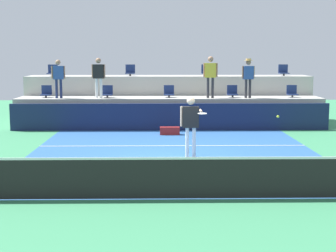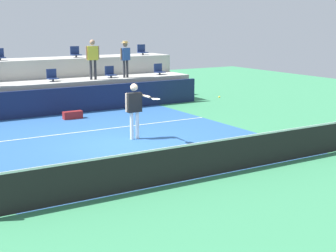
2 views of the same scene
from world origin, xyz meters
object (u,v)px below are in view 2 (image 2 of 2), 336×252
object	(u,v)px
stadium_chair_upper_right	(75,53)
stadium_chair_upper_far_right	(142,50)
tennis_player	(135,105)
spectator_in_white	(93,55)
spectator_with_hat	(125,55)
stadium_chair_lower_far_right	(159,70)
tennis_ball	(219,97)
equipment_bag	(73,115)
stadium_chair_lower_center	(52,76)
stadium_chair_lower_right	(110,73)

from	to	relation	value
stadium_chair_upper_right	stadium_chair_upper_far_right	world-z (taller)	same
stadium_chair_upper_right	tennis_player	world-z (taller)	stadium_chair_upper_right
spectator_in_white	spectator_with_hat	bearing A→B (deg)	-0.00
stadium_chair_lower_far_right	tennis_ball	distance (m)	8.65
tennis_player	tennis_ball	xyz separation A→B (m)	(2.24, -1.52, 0.28)
tennis_ball	tennis_player	bearing A→B (deg)	145.90
spectator_with_hat	equipment_bag	bearing A→B (deg)	-149.03
tennis_ball	spectator_with_hat	bearing A→B (deg)	85.85
spectator_in_white	stadium_chair_lower_far_right	bearing A→B (deg)	6.11
spectator_in_white	equipment_bag	size ratio (longest dim) A/B	2.30
stadium_chair_upper_right	spectator_with_hat	world-z (taller)	spectator_with_hat
stadium_chair_lower_center	spectator_with_hat	xyz separation A→B (m)	(3.33, -0.38, 0.79)
stadium_chair_lower_center	stadium_chair_upper_far_right	size ratio (longest dim) A/B	1.00
stadium_chair_lower_far_right	stadium_chair_upper_right	xyz separation A→B (m)	(-3.55, 1.80, 0.85)
tennis_player	equipment_bag	size ratio (longest dim) A/B	2.40
stadium_chair_lower_center	tennis_ball	world-z (taller)	stadium_chair_lower_center
stadium_chair_upper_far_right	tennis_ball	world-z (taller)	stadium_chair_upper_far_right
stadium_chair_lower_center	tennis_player	world-z (taller)	tennis_player
tennis_ball	equipment_bag	world-z (taller)	tennis_ball
tennis_player	equipment_bag	world-z (taller)	tennis_player
spectator_in_white	tennis_ball	xyz separation A→B (m)	(1.03, -7.88, -0.90)
tennis_player	spectator_in_white	xyz separation A→B (m)	(1.22, 6.36, 1.18)
stadium_chair_lower_far_right	spectator_in_white	world-z (taller)	spectator_in_white
stadium_chair_lower_center	spectator_in_white	world-z (taller)	spectator_in_white
spectator_with_hat	equipment_bag	size ratio (longest dim) A/B	2.19
tennis_player	stadium_chair_lower_right	bearing A→B (deg)	71.83
spectator_with_hat	tennis_ball	xyz separation A→B (m)	(-0.57, -7.88, -0.84)
stadium_chair_upper_far_right	spectator_with_hat	size ratio (longest dim) A/B	0.31
stadium_chair_lower_right	tennis_ball	bearing A→B (deg)	-89.80
equipment_bag	tennis_ball	bearing A→B (deg)	-64.62
stadium_chair_upper_far_right	spectator_with_hat	distance (m)	2.98
stadium_chair_upper_right	spectator_in_white	size ratio (longest dim) A/B	0.30
stadium_chair_lower_far_right	spectator_with_hat	bearing A→B (deg)	-169.06
tennis_ball	spectator_in_white	bearing A→B (deg)	97.41
equipment_bag	stadium_chair_lower_far_right	bearing A→B (deg)	24.17
tennis_player	spectator_in_white	bearing A→B (deg)	79.16
stadium_chair_lower_right	spectator_in_white	xyz separation A→B (m)	(-1.00, -0.38, 0.85)
stadium_chair_lower_far_right	spectator_in_white	xyz separation A→B (m)	(-3.58, -0.38, 0.85)
stadium_chair_lower_right	stadium_chair_lower_far_right	distance (m)	2.59
stadium_chair_lower_center	equipment_bag	xyz separation A→B (m)	(-0.02, -2.40, -1.31)
stadium_chair_lower_far_right	tennis_player	size ratio (longest dim) A/B	0.29
stadium_chair_lower_right	spectator_in_white	distance (m)	1.36
stadium_chair_upper_right	tennis_player	distance (m)	8.72
stadium_chair_lower_right	equipment_bag	world-z (taller)	stadium_chair_lower_right
stadium_chair_lower_right	stadium_chair_upper_right	bearing A→B (deg)	118.26
stadium_chair_upper_far_right	spectator_in_white	xyz separation A→B (m)	(-3.63, -2.18, -0.00)
tennis_player	spectator_with_hat	bearing A→B (deg)	66.13
stadium_chair_lower_center	stadium_chair_lower_right	bearing A→B (deg)	0.00
stadium_chair_upper_right	tennis_player	size ratio (longest dim) A/B	0.29
stadium_chair_upper_far_right	spectator_in_white	world-z (taller)	spectator_in_white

